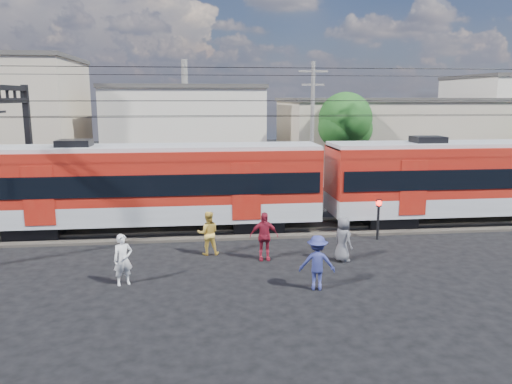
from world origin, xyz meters
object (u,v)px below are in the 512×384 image
at_px(commuter_train, 153,183).
at_px(pedestrian_a, 123,260).
at_px(pedestrian_c, 317,263).
at_px(crossing_signal, 378,212).

bearing_deg(commuter_train, pedestrian_a, -94.27).
xyz_separation_m(pedestrian_c, crossing_signal, (4.15, 5.52, 0.36)).
distance_m(commuter_train, crossing_signal, 10.48).
xyz_separation_m(commuter_train, crossing_signal, (10.16, -2.29, -1.11)).
bearing_deg(pedestrian_a, crossing_signal, 0.63).
bearing_deg(pedestrian_a, pedestrian_c, -31.84).
bearing_deg(commuter_train, crossing_signal, -12.67).
distance_m(commuter_train, pedestrian_c, 9.96).
distance_m(pedestrian_a, crossing_signal, 11.51).
distance_m(pedestrian_a, pedestrian_c, 6.62).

